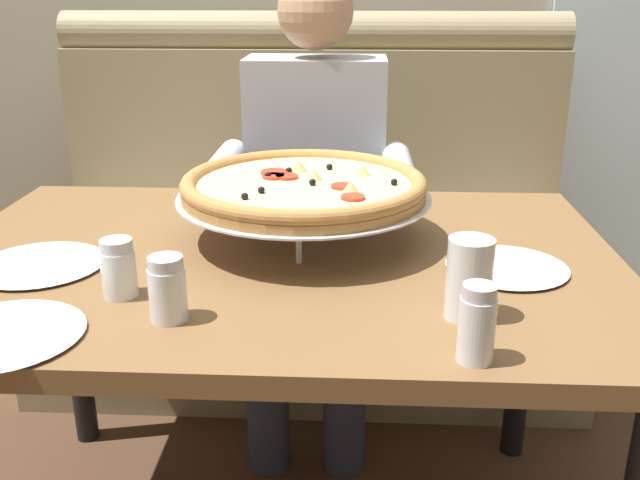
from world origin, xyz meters
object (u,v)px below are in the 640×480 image
Objects in this scene: pizza at (304,187)px; plate_near_right at (507,264)px; shaker_oregano at (168,293)px; shaker_parmesan at (477,329)px; shaker_pepper_flakes at (119,272)px; plate_far_side at (1,331)px; dining_table at (277,292)px; diner_main at (314,174)px; booth_bench at (309,244)px; plate_near_left at (39,262)px; drinking_glass at (469,282)px.

pizza is 0.42m from plate_near_right.
shaker_parmesan reaches higher than shaker_oregano.
shaker_parmesan is at bearing -12.77° from shaker_oregano.
shaker_oregano reaches higher than shaker_pepper_flakes.
shaker_oregano reaches higher than plate_far_side.
diner_main is (0.03, 0.66, 0.07)m from dining_table.
plate_near_right is at bearing 21.05° from plate_far_side.
dining_table is 0.22m from pizza.
booth_bench is at bearing 103.78° from shaker_parmesan.
shaker_parmesan reaches higher than plate_near_right.
shaker_pepper_flakes is 0.21m from plate_far_side.
plate_near_right is at bearing 71.92° from shaker_parmesan.
shaker_parmesan is (0.56, -0.19, 0.01)m from shaker_pepper_flakes.
shaker_pepper_flakes is at bearing 161.60° from shaker_parmesan.
shaker_pepper_flakes is 0.23m from plate_near_left.
plate_near_left is at bearing 102.76° from plate_far_side.
pizza is at bearing -86.63° from booth_bench.
plate_near_left is (-0.19, 0.12, -0.03)m from shaker_pepper_flakes.
shaker_oregano is (-0.18, -0.38, -0.07)m from pizza.
pizza is at bearing 128.88° from drinking_glass.
diner_main reaches higher than dining_table.
shaker_oregano is at bearing -175.95° from drinking_glass.
shaker_parmesan is at bearing -108.08° from plate_near_right.
pizza reaches higher than dining_table.
plate_near_right is at bearing -66.07° from booth_bench.
shaker_oregano is at bearing -115.65° from pizza.
booth_bench is 1.33× the size of diner_main.
plate_near_left is at bearing 167.51° from drinking_glass.
shaker_oregano reaches higher than dining_table.
drinking_glass reaches higher than dining_table.
shaker_parmesan is (0.32, -1.32, 0.37)m from booth_bench.
plate_near_left is at bearing -122.06° from diner_main.
diner_main is 0.88m from plate_near_left.
plate_far_side is (-0.23, -0.07, -0.03)m from shaker_oregano.
shaker_oregano is 0.13m from shaker_pepper_flakes.
plate_far_side is at bearing -158.95° from plate_near_right.
drinking_glass is at bearing -51.12° from pizza.
plate_far_side is at bearing -132.50° from pizza.
shaker_oregano is at bearing -114.89° from dining_table.
plate_near_right is at bearing -21.00° from pizza.
pizza is (0.05, 0.09, 0.19)m from dining_table.
dining_table is 1.05× the size of diner_main.
dining_table is at bearing -90.00° from booth_bench.
diner_main reaches higher than booth_bench.
plate_far_side is at bearing 177.51° from shaker_parmesan.
drinking_glass is at bearing -116.81° from plate_near_right.
pizza reaches higher than shaker_parmesan.
booth_bench is at bearing 83.64° from shaker_oregano.
booth_bench is 1.21m from shaker_pepper_flakes.
shaker_parmesan is (0.27, -0.49, -0.06)m from pizza.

